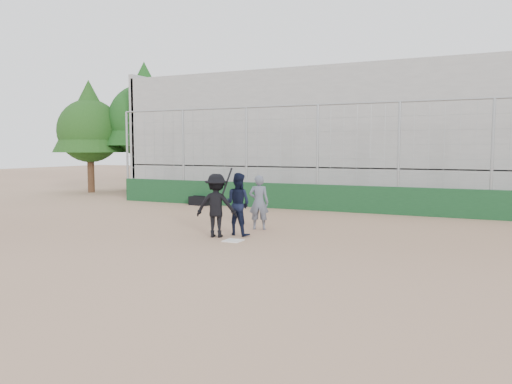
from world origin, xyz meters
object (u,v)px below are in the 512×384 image
at_px(equipment_bag, 199,201).
at_px(catcher_crouched, 238,214).
at_px(batter_at_plate, 216,205).
at_px(umpire, 259,205).

bearing_deg(equipment_bag, catcher_crouched, -50.76).
xyz_separation_m(batter_at_plate, catcher_crouched, (0.41, 0.47, -0.27)).
bearing_deg(batter_at_plate, equipment_bag, 124.60).
bearing_deg(umpire, batter_at_plate, 55.80).
distance_m(batter_at_plate, catcher_crouched, 0.68).
relative_size(batter_at_plate, umpire, 1.29).
distance_m(catcher_crouched, umpire, 1.16).
distance_m(catcher_crouched, equipment_bag, 7.45).
height_order(catcher_crouched, equipment_bag, catcher_crouched).
height_order(batter_at_plate, catcher_crouched, batter_at_plate).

